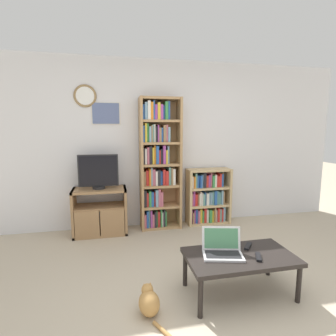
# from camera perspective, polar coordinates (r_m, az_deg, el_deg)

# --- Properties ---
(ground_plane) EXTENTS (18.00, 18.00, 0.00)m
(ground_plane) POSITION_cam_1_polar(r_m,az_deg,el_deg) (2.53, 10.13, -29.37)
(ground_plane) COLOR #BCAD93
(wall_back) EXTENTS (6.04, 0.09, 2.60)m
(wall_back) POSITION_cam_1_polar(r_m,az_deg,el_deg) (4.20, -1.37, 5.22)
(wall_back) COLOR silver
(wall_back) RESTS_ON ground_plane
(tv_stand) EXTENTS (0.77, 0.41, 0.68)m
(tv_stand) POSITION_cam_1_polar(r_m,az_deg,el_deg) (4.04, -14.55, -9.13)
(tv_stand) COLOR #9E754C
(tv_stand) RESTS_ON ground_plane
(television) EXTENTS (0.56, 0.18, 0.50)m
(television) POSITION_cam_1_polar(r_m,az_deg,el_deg) (3.90, -14.90, -0.82)
(television) COLOR black
(television) RESTS_ON tv_stand
(bookshelf_tall) EXTENTS (0.62, 0.30, 2.01)m
(bookshelf_tall) POSITION_cam_1_polar(r_m,az_deg,el_deg) (4.04, -2.23, 0.90)
(bookshelf_tall) COLOR tan
(bookshelf_tall) RESTS_ON ground_plane
(bookshelf_short) EXTENTS (0.71, 0.27, 0.91)m
(bookshelf_short) POSITION_cam_1_polar(r_m,az_deg,el_deg) (4.37, 8.50, -6.34)
(bookshelf_short) COLOR tan
(bookshelf_short) RESTS_ON ground_plane
(coffee_table) EXTENTS (1.01, 0.55, 0.39)m
(coffee_table) POSITION_cam_1_polar(r_m,az_deg,el_deg) (2.67, 15.35, -18.55)
(coffee_table) COLOR black
(coffee_table) RESTS_ON ground_plane
(laptop) EXTENTS (0.41, 0.33, 0.24)m
(laptop) POSITION_cam_1_polar(r_m,az_deg,el_deg) (2.60, 11.71, -16.71)
(laptop) COLOR silver
(laptop) RESTS_ON coffee_table
(remote_near_laptop) EXTENTS (0.11, 0.16, 0.02)m
(remote_near_laptop) POSITION_cam_1_polar(r_m,az_deg,el_deg) (2.64, 19.07, -17.80)
(remote_near_laptop) COLOR black
(remote_near_laptop) RESTS_ON coffee_table
(remote_far_from_laptop) EXTENTS (0.14, 0.15, 0.02)m
(remote_far_from_laptop) POSITION_cam_1_polar(r_m,az_deg,el_deg) (2.82, 17.02, -15.95)
(remote_far_from_laptop) COLOR black
(remote_far_from_laptop) RESTS_ON coffee_table
(cat) EXTENTS (0.25, 0.47, 0.25)m
(cat) POSITION_cam_1_polar(r_m,az_deg,el_deg) (2.47, -4.14, -27.07)
(cat) COLOR #B78447
(cat) RESTS_ON ground_plane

